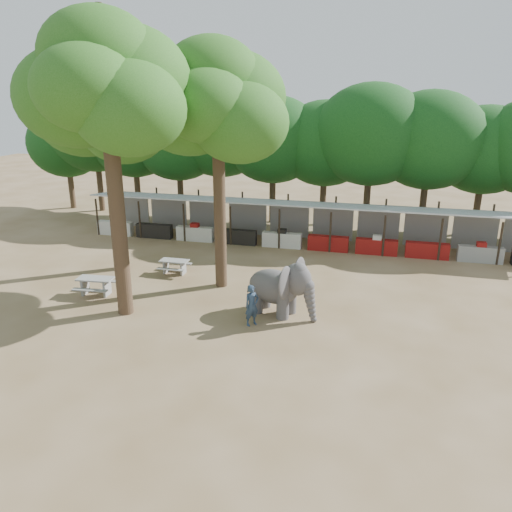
% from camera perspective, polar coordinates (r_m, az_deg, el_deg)
% --- Properties ---
extents(ground, '(100.00, 100.00, 0.00)m').
position_cam_1_polar(ground, '(18.51, -0.85, -10.90)').
color(ground, brown).
rests_on(ground, ground).
extents(vendor_stalls, '(28.00, 2.99, 2.80)m').
position_cam_1_polar(vendor_stalls, '(30.75, 5.91, 3.43)').
color(vendor_stalls, '#A7A8AE').
rests_on(vendor_stalls, ground).
extents(yard_tree_left, '(7.10, 6.90, 11.02)m').
position_cam_1_polar(yard_tree_left, '(26.43, -16.77, 15.78)').
color(yard_tree_left, '#332316').
rests_on(yard_tree_left, ground).
extents(yard_tree_center, '(7.10, 6.90, 12.04)m').
position_cam_1_polar(yard_tree_center, '(20.58, -16.84, 18.07)').
color(yard_tree_center, '#332316').
rests_on(yard_tree_center, ground).
extents(yard_tree_back, '(7.10, 6.90, 11.36)m').
position_cam_1_polar(yard_tree_back, '(22.99, -4.63, 17.04)').
color(yard_tree_back, '#332316').
rests_on(yard_tree_back, ground).
extents(backdrop_trees, '(46.46, 5.95, 8.33)m').
position_cam_1_polar(backdrop_trees, '(35.02, 7.45, 12.41)').
color(backdrop_trees, '#332316').
rests_on(backdrop_trees, ground).
extents(elephant, '(3.29, 2.41, 2.44)m').
position_cam_1_polar(elephant, '(20.95, 2.94, -3.60)').
color(elephant, '#413E3F').
rests_on(elephant, ground).
extents(handler, '(0.72, 0.73, 1.71)m').
position_cam_1_polar(handler, '(20.12, -0.49, -5.66)').
color(handler, '#26384C').
rests_on(handler, ground).
extents(picnic_table_near, '(1.77, 1.62, 0.82)m').
position_cam_1_polar(picnic_table_near, '(24.35, -17.85, -3.03)').
color(picnic_table_near, gray).
rests_on(picnic_table_near, ground).
extents(picnic_table_far, '(1.46, 1.32, 0.73)m').
position_cam_1_polar(picnic_table_far, '(26.20, -9.30, -0.99)').
color(picnic_table_far, gray).
rests_on(picnic_table_far, ground).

